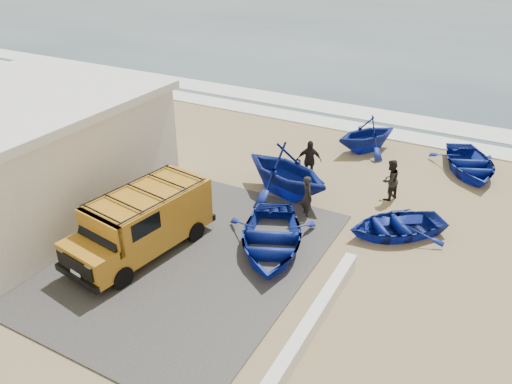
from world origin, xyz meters
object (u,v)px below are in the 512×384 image
at_px(boat_far_left, 367,134).
at_px(fisherman_front, 307,196).
at_px(boat_near_left, 271,238).
at_px(fisherman_middle, 390,180).
at_px(fisherman_back, 309,161).
at_px(parapet, 314,319).
at_px(van, 143,221).
at_px(boat_near_right, 396,225).
at_px(building, 16,152).
at_px(boat_far_right, 470,163).
at_px(boat_mid_left, 286,170).

relative_size(boat_far_left, fisherman_front, 2.02).
height_order(boat_near_left, fisherman_middle, fisherman_middle).
xyz_separation_m(boat_far_left, fisherman_back, (-1.19, -4.20, 0.03)).
relative_size(parapet, fisherman_front, 3.67).
xyz_separation_m(van, boat_near_left, (3.64, 2.03, -0.71)).
distance_m(boat_near_right, fisherman_front, 3.31).
distance_m(building, boat_far_right, 18.59).
xyz_separation_m(parapet, boat_far_left, (-2.46, 12.30, 0.59)).
bearing_deg(boat_near_left, building, 166.20).
bearing_deg(boat_near_right, fisherman_middle, 159.88).
bearing_deg(boat_far_right, boat_mid_left, -160.48).
height_order(boat_mid_left, fisherman_front, boat_mid_left).
distance_m(boat_near_left, boat_mid_left, 4.01).
relative_size(boat_mid_left, boat_far_left, 1.25).
distance_m(boat_near_right, boat_far_right, 6.69).
bearing_deg(fisherman_middle, boat_mid_left, -42.80).
bearing_deg(fisherman_back, boat_near_right, -53.54).
height_order(van, boat_far_right, van).
relative_size(boat_near_left, fisherman_middle, 2.60).
bearing_deg(boat_mid_left, boat_far_left, 4.63).
height_order(building, fisherman_back, building).
bearing_deg(boat_near_right, boat_far_right, 125.60).
height_order(building, van, building).
distance_m(parapet, boat_far_left, 12.56).
height_order(parapet, fisherman_back, fisherman_back).
distance_m(building, boat_far_left, 15.17).
relative_size(van, boat_near_left, 1.21).
relative_size(boat_far_left, boat_far_right, 0.81).
relative_size(parapet, boat_near_left, 1.38).
distance_m(van, boat_far_left, 12.25).
bearing_deg(parapet, boat_mid_left, 121.43).
bearing_deg(parapet, fisherman_middle, 91.42).
height_order(boat_far_right, fisherman_middle, fisherman_middle).
relative_size(building, boat_near_left, 2.16).
bearing_deg(van, building, -174.28).
relative_size(boat_near_right, fisherman_middle, 2.09).
height_order(van, fisherman_back, van).
bearing_deg(fisherman_middle, boat_far_right, 173.10).
relative_size(boat_far_left, fisherman_back, 1.83).
xyz_separation_m(building, fisherman_back, (8.85, 7.10, -1.27)).
relative_size(van, boat_near_right, 1.50).
bearing_deg(boat_mid_left, parapet, -129.53).
bearing_deg(parapet, boat_near_right, 82.64).
xyz_separation_m(boat_near_right, fisherman_middle, (-0.93, 2.42, 0.47)).
height_order(van, boat_mid_left, boat_mid_left).
distance_m(boat_far_right, fisherman_front, 8.35).
xyz_separation_m(building, parapet, (12.50, -1.00, -1.89)).
height_order(parapet, fisherman_middle, fisherman_middle).
distance_m(van, boat_near_right, 8.68).
bearing_deg(boat_far_right, boat_near_left, -140.67).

